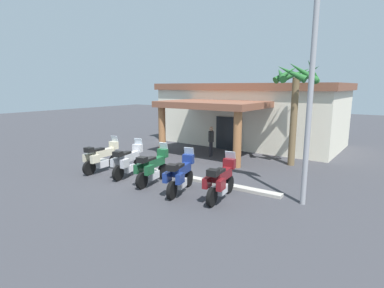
# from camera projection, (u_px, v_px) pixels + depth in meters

# --- Properties ---
(ground_plane) EXTENTS (80.00, 80.00, 0.00)m
(ground_plane) POSITION_uv_depth(u_px,v_px,m) (155.00, 177.00, 13.59)
(ground_plane) COLOR #38383D
(motel_building) EXTENTS (12.65, 10.45, 4.20)m
(motel_building) POSITION_uv_depth(u_px,v_px,m) (249.00, 113.00, 21.34)
(motel_building) COLOR silver
(motel_building) RESTS_ON ground_plane
(motorcycle_cream) EXTENTS (0.71, 2.21, 1.61)m
(motorcycle_cream) POSITION_uv_depth(u_px,v_px,m) (102.00, 157.00, 14.36)
(motorcycle_cream) COLOR black
(motorcycle_cream) RESTS_ON ground_plane
(motorcycle_silver) EXTENTS (0.86, 2.20, 1.61)m
(motorcycle_silver) POSITION_uv_depth(u_px,v_px,m) (128.00, 161.00, 13.58)
(motorcycle_silver) COLOR black
(motorcycle_silver) RESTS_ON ground_plane
(motorcycle_green) EXTENTS (0.75, 2.21, 1.61)m
(motorcycle_green) POSITION_uv_depth(u_px,v_px,m) (153.00, 167.00, 12.55)
(motorcycle_green) COLOR black
(motorcycle_green) RESTS_ON ground_plane
(motorcycle_blue) EXTENTS (0.91, 2.19, 1.61)m
(motorcycle_blue) POSITION_uv_depth(u_px,v_px,m) (180.00, 175.00, 11.46)
(motorcycle_blue) COLOR black
(motorcycle_blue) RESTS_ON ground_plane
(motorcycle_maroon) EXTENTS (0.74, 2.21, 1.61)m
(motorcycle_maroon) POSITION_uv_depth(u_px,v_px,m) (221.00, 181.00, 10.77)
(motorcycle_maroon) COLOR black
(motorcycle_maroon) RESTS_ON ground_plane
(pedestrian) EXTENTS (0.32, 0.53, 1.73)m
(pedestrian) POSITION_uv_depth(u_px,v_px,m) (211.00, 139.00, 17.41)
(pedestrian) COLOR black
(pedestrian) RESTS_ON ground_plane
(palm_tree_near_portico) EXTENTS (2.34, 2.37, 5.32)m
(palm_tree_near_portico) POSITION_uv_depth(u_px,v_px,m) (296.00, 87.00, 14.89)
(palm_tree_near_portico) COLOR brown
(palm_tree_near_portico) RESTS_ON ground_plane
(roadside_sign) EXTENTS (1.40, 0.18, 8.10)m
(roadside_sign) POSITION_uv_depth(u_px,v_px,m) (314.00, 44.00, 9.47)
(roadside_sign) COLOR #99999E
(roadside_sign) RESTS_ON ground_plane
(curb_strip) EXTENTS (10.07, 0.36, 0.12)m
(curb_strip) POSITION_uv_depth(u_px,v_px,m) (172.00, 174.00, 13.76)
(curb_strip) COLOR #ADA89E
(curb_strip) RESTS_ON ground_plane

